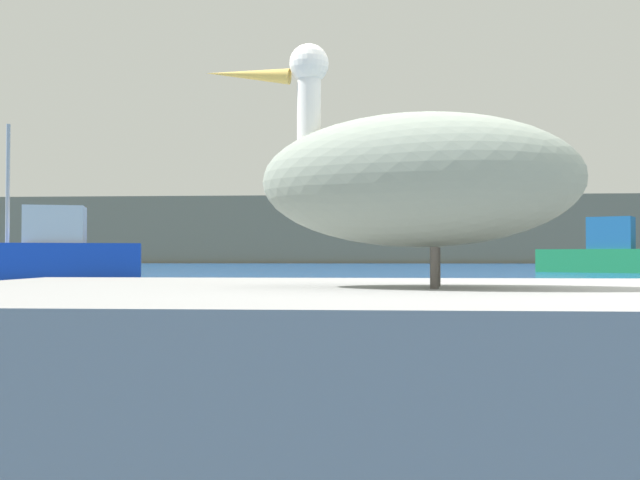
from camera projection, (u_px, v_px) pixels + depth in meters
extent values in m
plane|color=#194C93|center=(606.00, 477.00, 2.63)|extent=(260.00, 260.00, 0.00)
cube|color=#7F755B|center=(377.00, 231.00, 77.70)|extent=(140.00, 11.42, 6.93)
cube|color=gray|center=(419.00, 384.00, 2.58)|extent=(3.79, 2.17, 0.70)
ellipsoid|color=gray|center=(419.00, 180.00, 2.60)|extent=(1.23, 0.71, 0.49)
cylinder|color=white|center=(309.00, 119.00, 2.68)|extent=(0.09, 0.09, 0.33)
sphere|color=white|center=(309.00, 64.00, 2.69)|extent=(0.15, 0.15, 0.15)
cone|color=gold|center=(247.00, 75.00, 2.73)|extent=(0.34, 0.10, 0.09)
cylinder|color=#4C4742|center=(434.00, 268.00, 2.48)|extent=(0.03, 0.03, 0.15)
cylinder|color=#4C4742|center=(436.00, 267.00, 2.67)|extent=(0.03, 0.03, 0.15)
cube|color=#1E8C4C|center=(604.00, 261.00, 33.85)|extent=(6.09, 4.36, 1.11)
cube|color=#1E6099|center=(611.00, 233.00, 33.71)|extent=(2.40, 2.17, 1.51)
cube|color=blue|center=(58.00, 263.00, 21.94)|extent=(5.17, 2.98, 1.18)
cube|color=silver|center=(55.00, 225.00, 21.94)|extent=(2.04, 1.77, 1.14)
cylinder|color=#B2B2B2|center=(8.00, 184.00, 21.66)|extent=(0.12, 0.12, 3.62)
sphere|color=red|center=(246.00, 304.00, 8.24)|extent=(0.52, 0.52, 0.52)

